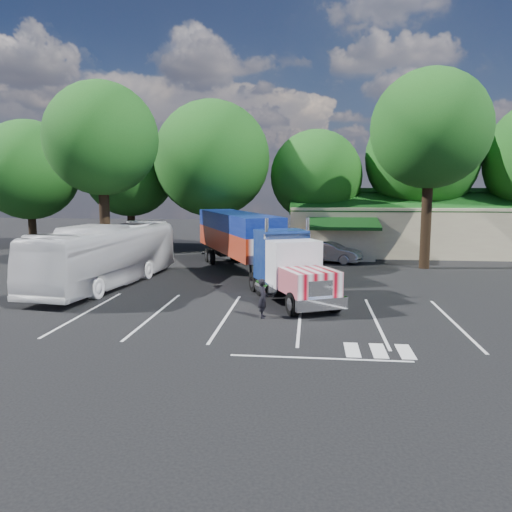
# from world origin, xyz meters

# --- Properties ---
(ground) EXTENTS (120.00, 120.00, 0.00)m
(ground) POSITION_xyz_m (0.00, 0.00, 0.00)
(ground) COLOR black
(ground) RESTS_ON ground
(event_hall) EXTENTS (24.20, 14.12, 5.55)m
(event_hall) POSITION_xyz_m (13.74, 17.81, 2.21)
(event_hall) COLOR beige
(event_hall) RESTS_ON ground
(tree_row_a) EXTENTS (9.00, 9.00, 11.68)m
(tree_row_a) POSITION_xyz_m (-22.00, 16.50, 7.16)
(tree_row_a) COLOR black
(tree_row_a) RESTS_ON ground
(tree_row_b) EXTENTS (8.40, 8.40, 11.35)m
(tree_row_b) POSITION_xyz_m (-13.00, 17.80, 7.13)
(tree_row_b) COLOR black
(tree_row_b) RESTS_ON ground
(tree_row_c) EXTENTS (10.00, 10.00, 13.05)m
(tree_row_c) POSITION_xyz_m (-5.00, 16.20, 8.04)
(tree_row_c) COLOR black
(tree_row_c) RESTS_ON ground
(tree_row_d) EXTENTS (8.00, 8.00, 10.60)m
(tree_row_d) POSITION_xyz_m (4.00, 17.50, 6.58)
(tree_row_d) COLOR black
(tree_row_d) RESTS_ON ground
(tree_row_e) EXTENTS (9.60, 9.60, 12.90)m
(tree_row_e) POSITION_xyz_m (13.00, 18.00, 8.09)
(tree_row_e) COLOR black
(tree_row_e) RESTS_ON ground
(tree_near_left) EXTENTS (7.60, 7.60, 12.65)m
(tree_near_left) POSITION_xyz_m (-10.50, 6.00, 8.81)
(tree_near_left) COLOR black
(tree_near_left) RESTS_ON ground
(tree_near_right) EXTENTS (8.00, 8.00, 13.50)m
(tree_near_right) POSITION_xyz_m (11.50, 8.50, 9.46)
(tree_near_right) COLOR black
(tree_near_right) RESTS_ON ground
(semi_truck) EXTENTS (10.26, 18.75, 4.09)m
(semi_truck) POSITION_xyz_m (-0.28, 3.78, 2.32)
(semi_truck) COLOR black
(semi_truck) RESTS_ON ground
(woman) EXTENTS (0.45, 0.65, 1.70)m
(woman) POSITION_xyz_m (1.60, -6.00, 0.85)
(woman) COLOR black
(woman) RESTS_ON ground
(bicycle) EXTENTS (1.42, 2.07, 1.03)m
(bicycle) POSITION_xyz_m (2.41, 5.78, 0.51)
(bicycle) COLOR black
(bicycle) RESTS_ON ground
(tour_bus) EXTENTS (4.46, 12.86, 3.51)m
(tour_bus) POSITION_xyz_m (-7.95, 0.10, 1.75)
(tour_bus) COLOR silver
(tour_bus) RESTS_ON ground
(silver_sedan) EXTENTS (5.03, 3.18, 1.57)m
(silver_sedan) POSITION_xyz_m (5.00, 10.50, 0.78)
(silver_sedan) COLOR #9C9EA3
(silver_sedan) RESTS_ON ground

